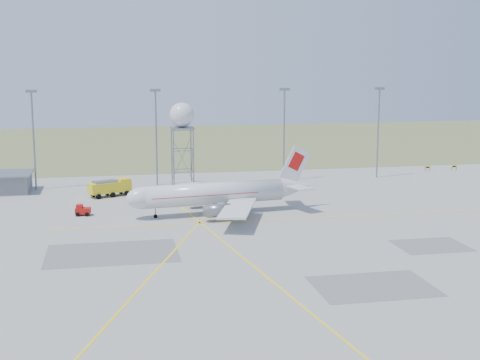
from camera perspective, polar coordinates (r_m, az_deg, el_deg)
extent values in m
plane|color=#A5A59F|center=(82.42, 3.45, -8.37)|extent=(400.00, 400.00, 0.00)
cube|color=#566A3A|center=(218.09, -5.89, 3.13)|extent=(400.00, 120.00, 0.03)
cylinder|color=slate|center=(143.30, -17.19, 3.17)|extent=(0.36, 0.36, 20.00)
cube|color=slate|center=(142.52, -17.40, 7.24)|extent=(2.20, 0.50, 0.60)
cylinder|color=slate|center=(142.86, -7.15, 3.52)|extent=(0.36, 0.36, 20.00)
cube|color=slate|center=(142.09, -7.24, 7.61)|extent=(2.20, 0.50, 0.60)
cylinder|color=slate|center=(147.50, 3.78, 3.78)|extent=(0.36, 0.36, 20.00)
cube|color=slate|center=(146.74, 3.83, 7.74)|extent=(2.20, 0.50, 0.60)
cylinder|color=slate|center=(154.63, 11.70, 3.88)|extent=(0.36, 0.36, 20.00)
cube|color=slate|center=(153.92, 11.84, 7.66)|extent=(2.20, 0.50, 0.60)
cylinder|color=black|center=(167.55, 15.52, 0.87)|extent=(0.10, 0.10, 0.80)
cylinder|color=black|center=(168.09, 15.89, 0.88)|extent=(0.10, 0.10, 0.80)
cube|color=yellow|center=(167.73, 15.71, 1.06)|extent=(1.60, 0.15, 0.50)
cube|color=black|center=(167.66, 15.73, 1.06)|extent=(0.80, 0.03, 0.30)
cylinder|color=black|center=(170.79, 17.62, 0.93)|extent=(0.10, 0.10, 0.80)
cylinder|color=black|center=(171.37, 17.97, 0.94)|extent=(0.10, 0.10, 0.80)
cube|color=yellow|center=(171.00, 17.81, 1.12)|extent=(1.60, 0.15, 0.50)
cube|color=black|center=(170.93, 17.82, 1.12)|extent=(0.80, 0.03, 0.30)
cylinder|color=silver|center=(115.60, -2.21, -1.16)|extent=(24.83, 6.90, 3.78)
ellipsoid|color=silver|center=(112.82, -8.20, -1.53)|extent=(6.48, 4.52, 3.78)
cube|color=black|center=(112.52, -8.77, -1.28)|extent=(1.69, 2.24, 0.92)
cone|color=silver|center=(120.60, 4.69, -0.58)|extent=(6.10, 4.47, 3.78)
cube|color=silver|center=(119.93, 4.72, 1.28)|extent=(6.03, 1.06, 7.10)
cube|color=#BB0F0C|center=(119.91, 4.81, 1.60)|extent=(3.27, 0.74, 3.64)
cube|color=silver|center=(123.07, 3.94, -0.13)|extent=(3.66, 5.54, 0.17)
cube|color=silver|center=(117.60, 5.06, -0.62)|extent=(3.66, 5.54, 0.17)
cube|color=silver|center=(124.18, -2.69, -0.82)|extent=(12.09, 15.10, 0.34)
cube|color=silver|center=(108.27, -0.21, -2.43)|extent=(9.11, 15.76, 0.34)
cylinder|color=slate|center=(120.87, -3.36, -1.54)|extent=(4.21, 2.66, 2.17)
cylinder|color=slate|center=(110.57, -1.87, -2.62)|extent=(4.21, 2.66, 2.17)
cube|color=#BB0F0C|center=(115.07, -3.11, -1.17)|extent=(19.21, 6.21, 0.11)
cylinder|color=black|center=(113.84, -7.22, -3.03)|extent=(0.74, 0.74, 0.85)
cube|color=black|center=(116.78, -1.31, -2.62)|extent=(1.66, 5.74, 0.85)
cylinder|color=slate|center=(116.69, -1.31, -2.42)|extent=(0.25, 0.25, 1.70)
cylinder|color=slate|center=(133.57, -5.68, 1.58)|extent=(0.24, 0.24, 12.98)
cylinder|color=slate|center=(134.01, -3.98, 1.63)|extent=(0.24, 0.24, 12.98)
cylinder|color=slate|center=(137.93, -4.19, 1.87)|extent=(0.24, 0.24, 12.98)
cylinder|color=slate|center=(137.51, -5.84, 1.82)|extent=(0.24, 0.24, 12.98)
cube|color=slate|center=(134.96, -4.96, 4.45)|extent=(4.59, 4.59, 0.25)
sphere|color=silver|center=(134.74, -4.98, 5.55)|extent=(4.99, 4.99, 4.99)
cube|color=yellow|center=(133.38, -11.05, -0.60)|extent=(8.67, 5.77, 2.02)
cube|color=yellow|center=(134.40, -9.92, -0.12)|extent=(3.03, 3.22, 1.28)
cube|color=black|center=(134.64, -9.67, -0.06)|extent=(1.02, 2.23, 0.92)
cube|color=slate|center=(132.82, -11.43, -0.13)|extent=(5.08, 3.82, 0.37)
cube|color=#B2120C|center=(117.93, -13.25, -2.55)|extent=(2.70, 1.93, 1.02)
cube|color=#B2120C|center=(117.87, -13.53, -2.18)|extent=(1.21, 1.49, 0.57)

